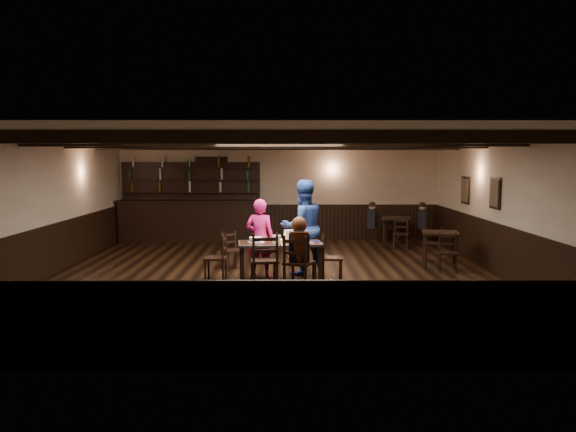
{
  "coord_description": "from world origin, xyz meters",
  "views": [
    {
      "loc": [
        0.19,
        -10.9,
        2.3
      ],
      "look_at": [
        0.24,
        0.2,
        1.16
      ],
      "focal_mm": 35.0,
      "sensor_mm": 36.0,
      "label": 1
    }
  ],
  "objects_px": {
    "chair_near_left": "(265,257)",
    "man_blue": "(303,227)",
    "dining_table": "(280,247)",
    "bar_counter": "(190,215)",
    "woman_pink": "(260,238)",
    "cake": "(256,240)",
    "chair_near_right": "(297,259)"
  },
  "relations": [
    {
      "from": "dining_table",
      "to": "chair_near_left",
      "type": "relative_size",
      "value": 1.58
    },
    {
      "from": "cake",
      "to": "man_blue",
      "type": "bearing_deg",
      "value": 38.65
    },
    {
      "from": "dining_table",
      "to": "chair_near_right",
      "type": "xyz_separation_m",
      "value": [
        0.31,
        -0.77,
        -0.09
      ]
    },
    {
      "from": "man_blue",
      "to": "bar_counter",
      "type": "bearing_deg",
      "value": -78.55
    },
    {
      "from": "chair_near_right",
      "to": "woman_pink",
      "type": "distance_m",
      "value": 1.42
    },
    {
      "from": "man_blue",
      "to": "cake",
      "type": "height_order",
      "value": "man_blue"
    },
    {
      "from": "man_blue",
      "to": "bar_counter",
      "type": "distance_m",
      "value": 5.5
    },
    {
      "from": "chair_near_left",
      "to": "bar_counter",
      "type": "height_order",
      "value": "bar_counter"
    },
    {
      "from": "chair_near_right",
      "to": "bar_counter",
      "type": "xyz_separation_m",
      "value": [
        -2.86,
        6.09,
        0.15
      ]
    },
    {
      "from": "cake",
      "to": "chair_near_left",
      "type": "bearing_deg",
      "value": -74.08
    },
    {
      "from": "dining_table",
      "to": "chair_near_left",
      "type": "height_order",
      "value": "chair_near_left"
    },
    {
      "from": "chair_near_left",
      "to": "chair_near_right",
      "type": "xyz_separation_m",
      "value": [
        0.56,
        -0.12,
        -0.02
      ]
    },
    {
      "from": "bar_counter",
      "to": "woman_pink",
      "type": "bearing_deg",
      "value": -65.93
    },
    {
      "from": "dining_table",
      "to": "woman_pink",
      "type": "relative_size",
      "value": 1.05
    },
    {
      "from": "chair_near_left",
      "to": "bar_counter",
      "type": "distance_m",
      "value": 6.39
    },
    {
      "from": "chair_near_right",
      "to": "chair_near_left",
      "type": "bearing_deg",
      "value": 167.74
    },
    {
      "from": "chair_near_left",
      "to": "man_blue",
      "type": "height_order",
      "value": "man_blue"
    },
    {
      "from": "dining_table",
      "to": "woman_pink",
      "type": "bearing_deg",
      "value": 130.58
    },
    {
      "from": "dining_table",
      "to": "man_blue",
      "type": "xyz_separation_m",
      "value": [
        0.45,
        0.71,
        0.28
      ]
    },
    {
      "from": "cake",
      "to": "bar_counter",
      "type": "xyz_separation_m",
      "value": [
        -2.11,
        5.31,
        -0.07
      ]
    },
    {
      "from": "dining_table",
      "to": "woman_pink",
      "type": "xyz_separation_m",
      "value": [
        -0.39,
        0.45,
        0.1
      ]
    },
    {
      "from": "chair_near_left",
      "to": "chair_near_right",
      "type": "distance_m",
      "value": 0.58
    },
    {
      "from": "dining_table",
      "to": "chair_near_right",
      "type": "relative_size",
      "value": 1.63
    },
    {
      "from": "woman_pink",
      "to": "cake",
      "type": "relative_size",
      "value": 4.9
    },
    {
      "from": "chair_near_left",
      "to": "bar_counter",
      "type": "bearing_deg",
      "value": 111.09
    },
    {
      "from": "cake",
      "to": "woman_pink",
      "type": "bearing_deg",
      "value": 83.21
    },
    {
      "from": "cake",
      "to": "bar_counter",
      "type": "bearing_deg",
      "value": 111.7
    },
    {
      "from": "dining_table",
      "to": "bar_counter",
      "type": "height_order",
      "value": "bar_counter"
    },
    {
      "from": "chair_near_left",
      "to": "man_blue",
      "type": "xyz_separation_m",
      "value": [
        0.7,
        1.36,
        0.35
      ]
    },
    {
      "from": "dining_table",
      "to": "woman_pink",
      "type": "distance_m",
      "value": 0.61
    },
    {
      "from": "chair_near_right",
      "to": "woman_pink",
      "type": "bearing_deg",
      "value": 119.48
    },
    {
      "from": "woman_pink",
      "to": "bar_counter",
      "type": "bearing_deg",
      "value": -53.99
    }
  ]
}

